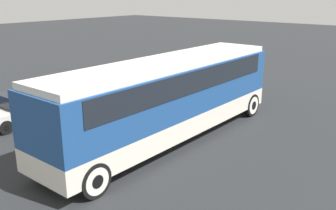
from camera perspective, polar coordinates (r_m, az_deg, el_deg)
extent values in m
plane|color=#26282B|center=(15.05, 0.00, -5.32)|extent=(120.00, 120.00, 0.00)
cube|color=silver|center=(14.75, 0.00, -2.30)|extent=(11.43, 2.47, 0.77)
cube|color=navy|center=(14.38, 0.00, 2.53)|extent=(11.43, 2.47, 1.80)
cube|color=black|center=(14.28, 0.00, 4.25)|extent=(10.06, 2.51, 0.81)
cube|color=silver|center=(14.17, 0.00, 6.48)|extent=(11.21, 2.27, 0.22)
cube|color=navy|center=(18.97, 10.74, 4.96)|extent=(0.36, 2.37, 2.05)
cylinder|color=black|center=(18.19, 12.54, 0.01)|extent=(1.07, 0.28, 1.07)
cylinder|color=silver|center=(18.19, 12.54, 0.01)|extent=(0.83, 0.30, 0.83)
cylinder|color=black|center=(18.19, 12.54, 0.01)|extent=(0.41, 0.32, 0.41)
cylinder|color=black|center=(19.25, 6.58, 1.24)|extent=(1.07, 0.28, 1.07)
cylinder|color=silver|center=(19.25, 6.58, 1.24)|extent=(0.83, 0.30, 0.83)
cylinder|color=black|center=(19.25, 6.58, 1.24)|extent=(0.41, 0.32, 0.41)
cylinder|color=black|center=(11.08, -11.17, -11.18)|extent=(1.07, 0.28, 1.07)
cylinder|color=silver|center=(11.08, -11.17, -11.18)|extent=(0.83, 0.30, 0.83)
cylinder|color=black|center=(11.08, -11.17, -11.18)|extent=(0.41, 0.32, 0.41)
cylinder|color=black|center=(12.75, -17.75, -7.82)|extent=(1.07, 0.28, 1.07)
cylinder|color=silver|center=(12.75, -17.75, -7.82)|extent=(0.83, 0.30, 0.83)
cylinder|color=black|center=(12.75, -17.75, -7.82)|extent=(0.41, 0.32, 0.41)
cube|color=silver|center=(18.38, -19.95, -0.53)|extent=(4.42, 1.87, 0.56)
cube|color=black|center=(18.14, -20.61, 1.07)|extent=(2.30, 1.69, 0.59)
cylinder|color=black|center=(18.70, -13.87, -0.37)|extent=(0.60, 0.22, 0.60)
cylinder|color=black|center=(18.70, -13.87, -0.37)|extent=(0.23, 0.26, 0.23)
cylinder|color=black|center=(20.03, -16.81, 0.54)|extent=(0.60, 0.22, 0.60)
cylinder|color=black|center=(20.03, -16.81, 0.54)|extent=(0.23, 0.26, 0.23)
cylinder|color=black|center=(16.93, -23.54, -3.13)|extent=(0.60, 0.22, 0.60)
cylinder|color=black|center=(16.93, -23.54, -3.13)|extent=(0.23, 0.26, 0.23)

